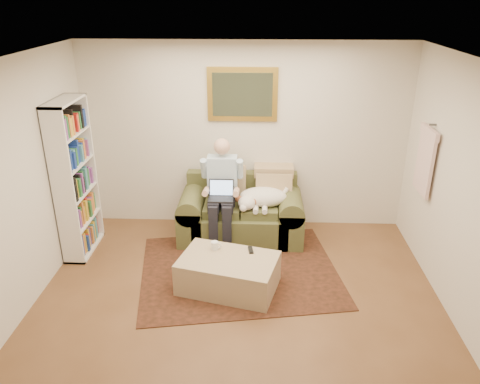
# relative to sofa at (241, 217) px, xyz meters

# --- Properties ---
(room_shell) EXTENTS (4.51, 5.00, 2.61)m
(room_shell) POSITION_rel_sofa_xyz_m (0.03, -1.69, 1.01)
(room_shell) COLOR brown
(room_shell) RESTS_ON ground
(rug) EXTENTS (2.65, 2.26, 0.01)m
(rug) POSITION_rel_sofa_xyz_m (0.02, -0.90, -0.28)
(rug) COLOR black
(rug) RESTS_ON room_shell
(sofa) EXTENTS (1.68, 0.85, 1.01)m
(sofa) POSITION_rel_sofa_xyz_m (0.00, 0.00, 0.00)
(sofa) COLOR brown
(sofa) RESTS_ON room_shell
(seated_man) EXTENTS (0.55, 0.79, 1.41)m
(seated_man) POSITION_rel_sofa_xyz_m (-0.25, -0.15, 0.42)
(seated_man) COLOR #8CB7D8
(seated_man) RESTS_ON sofa
(laptop) EXTENTS (0.33, 0.26, 0.24)m
(laptop) POSITION_rel_sofa_xyz_m (-0.25, -0.22, 0.45)
(laptop) COLOR black
(laptop) RESTS_ON seated_man
(sleeping_dog) EXTENTS (0.69, 0.43, 0.26)m
(sleeping_dog) POSITION_rel_sofa_xyz_m (0.30, -0.08, 0.35)
(sleeping_dog) COLOR white
(sleeping_dog) RESTS_ON sofa
(ottoman) EXTENTS (1.22, 0.94, 0.39)m
(ottoman) POSITION_rel_sofa_xyz_m (-0.09, -1.26, -0.09)
(ottoman) COLOR tan
(ottoman) RESTS_ON room_shell
(coffee_mug) EXTENTS (0.08, 0.08, 0.10)m
(coffee_mug) POSITION_rel_sofa_xyz_m (-0.27, -1.06, 0.15)
(coffee_mug) COLOR white
(coffee_mug) RESTS_ON ottoman
(tv_remote) EXTENTS (0.07, 0.16, 0.02)m
(tv_remote) POSITION_rel_sofa_xyz_m (0.16, -1.07, 0.11)
(tv_remote) COLOR black
(tv_remote) RESTS_ON ottoman
(bookshelf) EXTENTS (0.28, 0.80, 2.00)m
(bookshelf) POSITION_rel_sofa_xyz_m (-2.07, -0.44, 0.71)
(bookshelf) COLOR white
(bookshelf) RESTS_ON room_shell
(wall_mirror) EXTENTS (0.94, 0.04, 0.72)m
(wall_mirror) POSITION_rel_sofa_xyz_m (-0.00, 0.43, 1.61)
(wall_mirror) COLOR gold
(wall_mirror) RESTS_ON room_shell
(hanging_shirt) EXTENTS (0.06, 0.52, 0.90)m
(hanging_shirt) POSITION_rel_sofa_xyz_m (2.22, -0.44, 1.06)
(hanging_shirt) COLOR beige
(hanging_shirt) RESTS_ON room_shell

